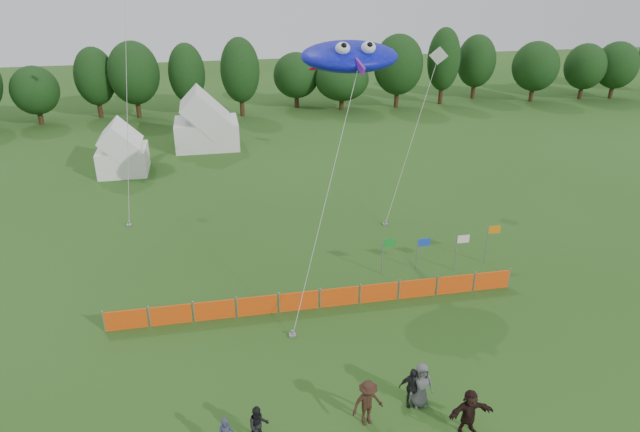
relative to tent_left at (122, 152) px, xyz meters
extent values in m
plane|color=#234C16|center=(11.35, -28.30, -1.66)|extent=(160.00, 160.00, 0.00)
cylinder|color=#382314|center=(-9.88, 16.20, -0.70)|extent=(0.50, 0.50, 1.91)
ellipsoid|color=black|center=(-9.88, 16.20, 1.79)|extent=(4.61, 4.61, 4.30)
cylinder|color=#382314|center=(-4.37, 17.91, -0.47)|extent=(0.50, 0.50, 2.38)
ellipsoid|color=black|center=(-4.37, 17.91, 2.64)|extent=(4.09, 4.09, 5.35)
cylinder|color=#382314|center=(-0.39, 17.09, -0.37)|extent=(0.50, 0.50, 2.57)
ellipsoid|color=black|center=(-0.39, 17.09, 2.99)|extent=(5.20, 5.20, 5.79)
cylinder|color=#382314|center=(4.91, 17.02, -0.42)|extent=(0.50, 0.50, 2.46)
ellipsoid|color=black|center=(4.91, 17.02, 2.79)|extent=(3.78, 3.78, 5.55)
cylinder|color=#382314|center=(10.37, 15.62, -0.32)|extent=(0.50, 0.50, 2.66)
ellipsoid|color=black|center=(10.37, 15.62, 3.15)|extent=(4.05, 4.05, 5.99)
cylinder|color=#382314|center=(16.64, 18.23, -0.67)|extent=(0.50, 0.50, 1.98)
ellipsoid|color=black|center=(16.64, 18.23, 1.92)|extent=(5.06, 5.06, 4.46)
cylinder|color=#382314|center=(21.35, 16.27, -0.73)|extent=(0.50, 0.50, 1.86)
ellipsoid|color=black|center=(21.35, 16.27, 1.70)|extent=(5.86, 5.86, 4.18)
cylinder|color=#382314|center=(27.63, 16.08, -0.35)|extent=(0.50, 0.50, 2.62)
ellipsoid|color=black|center=(27.63, 16.08, 3.07)|extent=(5.41, 5.41, 5.89)
cylinder|color=#382314|center=(33.13, 16.69, -0.27)|extent=(0.50, 0.50, 2.78)
ellipsoid|color=black|center=(33.13, 16.69, 3.37)|extent=(3.67, 3.67, 6.26)
cylinder|color=#382314|center=(38.02, 18.58, -0.45)|extent=(0.50, 0.50, 2.42)
ellipsoid|color=black|center=(38.02, 18.58, 2.71)|extent=(4.46, 4.46, 5.44)
cylinder|color=#382314|center=(44.05, 15.83, -0.54)|extent=(0.50, 0.50, 2.24)
ellipsoid|color=black|center=(44.05, 15.83, 2.38)|extent=(5.26, 5.26, 5.03)
cylinder|color=#382314|center=(50.44, 15.85, -0.60)|extent=(0.50, 0.50, 2.10)
ellipsoid|color=black|center=(50.44, 15.85, 2.14)|extent=(4.74, 4.74, 4.73)
cylinder|color=#382314|center=(54.20, 15.39, -0.57)|extent=(0.50, 0.50, 2.16)
ellipsoid|color=black|center=(54.20, 15.39, 2.25)|extent=(4.88, 4.88, 4.87)
cube|color=white|center=(0.00, 0.00, -0.65)|extent=(3.65, 3.65, 2.01)
cube|color=silver|center=(6.56, 5.44, -0.45)|extent=(5.47, 4.37, 2.41)
cube|color=#EC490D|center=(2.43, -21.70, -1.16)|extent=(1.90, 0.06, 1.00)
cube|color=#EC490D|center=(4.43, -21.70, -1.16)|extent=(1.90, 0.06, 1.00)
cube|color=#EC490D|center=(6.43, -21.70, -1.16)|extent=(1.90, 0.06, 1.00)
cube|color=#EC490D|center=(8.43, -21.70, -1.16)|extent=(1.90, 0.06, 1.00)
cube|color=#EC490D|center=(10.43, -21.70, -1.16)|extent=(1.90, 0.06, 1.00)
cube|color=#EC490D|center=(12.43, -21.70, -1.16)|extent=(1.90, 0.06, 1.00)
cube|color=#EC490D|center=(14.43, -21.70, -1.16)|extent=(1.90, 0.06, 1.00)
cube|color=#EC490D|center=(16.43, -21.70, -1.16)|extent=(1.90, 0.06, 1.00)
cube|color=#EC490D|center=(18.43, -21.70, -1.16)|extent=(1.90, 0.06, 1.00)
cube|color=#EC490D|center=(20.43, -21.70, -1.16)|extent=(1.90, 0.06, 1.00)
cylinder|color=gray|center=(15.35, -19.11, -0.63)|extent=(0.06, 0.06, 2.05)
cube|color=#148C26|center=(15.70, -19.11, 0.17)|extent=(0.70, 0.02, 0.45)
cylinder|color=gray|center=(17.35, -18.99, -0.75)|extent=(0.06, 0.06, 1.81)
cube|color=blue|center=(17.70, -18.99, -0.07)|extent=(0.70, 0.02, 0.45)
cylinder|color=gray|center=(19.35, -19.49, -0.62)|extent=(0.06, 0.06, 2.07)
cube|color=white|center=(19.70, -19.49, 0.19)|extent=(0.70, 0.02, 0.45)
cylinder|color=gray|center=(21.35, -19.04, -0.54)|extent=(0.06, 0.06, 2.23)
cube|color=orange|center=(21.70, -19.04, 0.35)|extent=(0.70, 0.02, 0.45)
imported|color=black|center=(7.75, -29.57, -0.87)|extent=(0.82, 0.67, 1.56)
imported|color=#301C13|center=(11.71, -29.40, -0.72)|extent=(1.32, 0.92, 1.87)
imported|color=black|center=(13.60, -28.82, -0.82)|extent=(1.04, 0.58, 1.68)
imported|color=#4F5055|center=(13.93, -28.87, -0.71)|extent=(0.94, 0.63, 1.88)
imported|color=black|center=(15.14, -30.49, -0.75)|extent=(1.71, 0.62, 1.82)
ellipsoid|color=#0F15D8|center=(14.12, -16.01, 9.35)|extent=(5.67, 4.66, 1.79)
sphere|color=white|center=(13.49, -17.12, 9.90)|extent=(0.72, 0.72, 0.72)
sphere|color=white|center=(14.76, -17.12, 9.90)|extent=(0.72, 0.72, 0.72)
ellipsoid|color=red|center=(12.76, -15.84, 8.88)|extent=(1.50, 0.66, 0.23)
ellipsoid|color=red|center=(15.49, -15.84, 8.88)|extent=(1.50, 0.66, 0.23)
cube|color=purple|center=(14.12, -17.97, 9.18)|extent=(0.37, 0.96, 0.70)
cylinder|color=#A5A5A5|center=(11.97, -20.70, 3.70)|extent=(4.35, 6.03, 10.72)
cube|color=gray|center=(9.81, -23.69, -1.61)|extent=(0.30, 0.30, 0.10)
cube|color=silver|center=(22.63, -7.01, 7.72)|extent=(1.28, 0.35, 1.28)
cylinder|color=#A5A5A5|center=(19.99, -10.16, 3.03)|extent=(5.31, 6.32, 9.40)
cube|color=gray|center=(17.35, -13.30, -1.61)|extent=(0.30, 0.30, 0.10)
cylinder|color=#A5A5A5|center=(1.58, -4.71, 5.48)|extent=(0.48, 11.20, 14.29)
cube|color=gray|center=(1.35, -10.30, -1.61)|extent=(0.30, 0.30, 0.10)
camera|label=1|loc=(6.97, -44.63, 13.99)|focal=32.00mm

